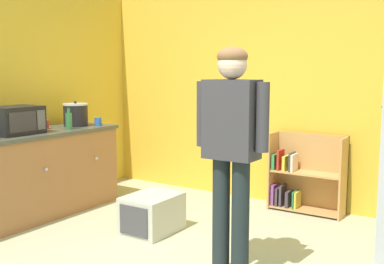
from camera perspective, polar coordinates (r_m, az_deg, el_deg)
back_wall at (r=5.35m, az=13.25°, el=5.37°), size 5.20×0.06×2.70m
left_side_wall at (r=5.66m, az=-18.81°, el=5.27°), size 0.06×2.99×2.70m
kitchen_counter at (r=5.13m, az=-19.61°, el=-5.07°), size 0.65×2.15×0.90m
bookshelf at (r=5.27m, az=13.35°, el=-5.53°), size 0.80×0.28×0.85m
standing_person at (r=3.36m, az=4.84°, el=-1.09°), size 0.57×0.22×1.70m
pet_carrier at (r=4.52m, az=-4.90°, el=-9.89°), size 0.42×0.55×0.36m
microwave at (r=4.97m, az=-20.77°, el=1.35°), size 0.37×0.48×0.28m
crock_pot at (r=5.51m, az=-14.03°, el=2.07°), size 0.28×0.28×0.29m
green_glass_bottle at (r=5.21m, az=-14.82°, el=1.40°), size 0.07×0.07×0.25m
red_cup at (r=5.34m, az=-17.51°, el=0.88°), size 0.08×0.08×0.09m
blue_cup at (r=5.49m, az=-11.40°, el=1.26°), size 0.08×0.08×0.09m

